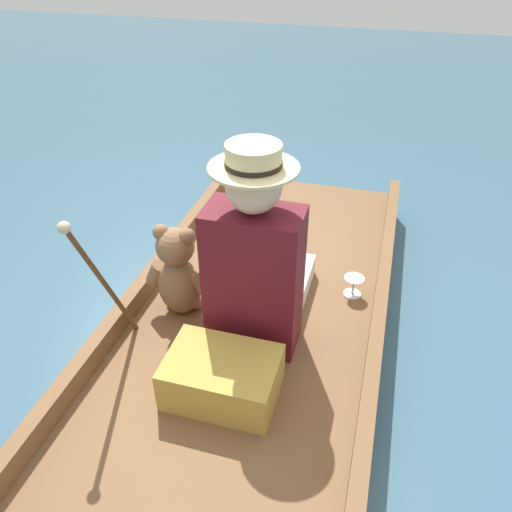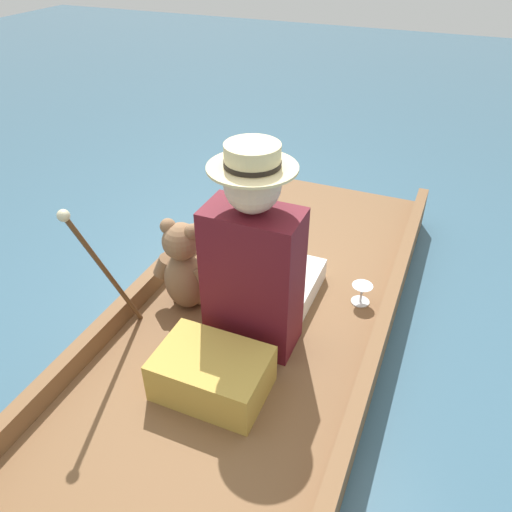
% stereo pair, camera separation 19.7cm
% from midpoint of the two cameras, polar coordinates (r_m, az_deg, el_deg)
% --- Properties ---
extents(ground_plane, '(16.00, 16.00, 0.00)m').
position_cam_midpoint_polar(ground_plane, '(2.40, -2.84, -10.04)').
color(ground_plane, '#385B70').
extents(punt_boat, '(1.17, 2.88, 0.25)m').
position_cam_midpoint_polar(punt_boat, '(2.34, -2.90, -8.59)').
color(punt_boat, brown).
rests_on(punt_boat, ground_plane).
extents(seat_cushion, '(0.42, 0.29, 0.18)m').
position_cam_midpoint_polar(seat_cushion, '(1.95, -6.86, -13.70)').
color(seat_cushion, '#B7933D').
rests_on(seat_cushion, punt_boat).
extents(seated_person, '(0.38, 0.71, 0.89)m').
position_cam_midpoint_polar(seated_person, '(2.04, -2.51, -1.18)').
color(seated_person, white).
rests_on(seated_person, punt_boat).
extents(teddy_bear, '(0.32, 0.19, 0.46)m').
position_cam_midpoint_polar(teddy_bear, '(2.26, -11.35, -2.02)').
color(teddy_bear, '#846042').
rests_on(teddy_bear, punt_boat).
extents(wine_glass, '(0.10, 0.10, 0.10)m').
position_cam_midpoint_polar(wine_glass, '(2.42, 8.83, -3.13)').
color(wine_glass, silver).
rests_on(wine_glass, punt_boat).
extents(walking_cane, '(0.04, 0.33, 0.73)m').
position_cam_midpoint_polar(walking_cane, '(1.97, -20.37, -2.12)').
color(walking_cane, brown).
rests_on(walking_cane, punt_boat).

